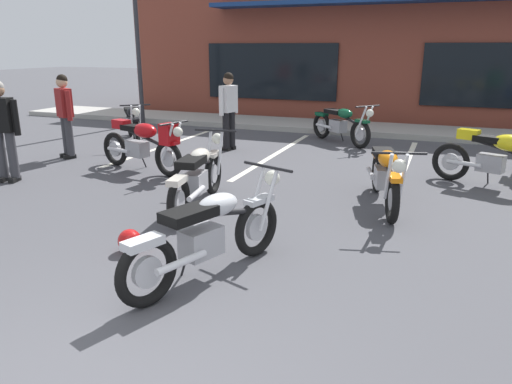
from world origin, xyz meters
TOP-DOWN VIEW (x-y plane):
  - ground_plane at (0.00, 3.72)m, footprint 80.00×80.00m
  - sidewalk_kerb at (0.00, 11.49)m, footprint 22.00×1.80m
  - brick_storefront_building at (0.00, 15.60)m, footprint 16.62×6.05m
  - painted_stall_lines at (-0.00, 7.89)m, footprint 8.12×4.80m
  - motorcycle_foreground_classic at (-0.04, 2.20)m, footprint 1.02×2.03m
  - motorcycle_red_sportbike at (1.25, 5.10)m, footprint 0.92×2.07m
  - motorcycle_black_cruiser at (-5.03, 8.00)m, footprint 1.57×1.72m
  - motorcycle_silver_naked at (2.89, 6.66)m, footprint 2.01×1.07m
  - motorcycle_green_cafe_racer at (-3.04, 5.55)m, footprint 2.07×0.86m
  - motorcycle_orange_scrambler at (-1.17, 4.07)m, footprint 0.76×2.10m
  - motorcycle_cream_vintage at (-0.32, 9.55)m, footprint 1.75×1.54m
  - person_in_shorts_foreground at (-5.17, 5.98)m, footprint 0.58×0.40m
  - person_by_back_row at (-2.43, 7.88)m, footprint 0.34×0.61m
  - person_near_building at (-4.82, 4.16)m, footprint 0.60×0.35m
  - helmet_on_pavement at (-1.15, 2.42)m, footprint 0.26×0.26m
  - parking_lot_lamp_post at (-6.37, 10.28)m, footprint 0.24×0.76m

SIDE VIEW (x-z plane):
  - ground_plane at x=0.00m, z-range 0.00..0.00m
  - painted_stall_lines at x=0.00m, z-range 0.00..0.01m
  - sidewalk_kerb at x=0.00m, z-range 0.00..0.14m
  - helmet_on_pavement at x=-1.15m, z-range 0.00..0.26m
  - motorcycle_foreground_classic at x=-0.04m, z-range -0.03..0.95m
  - motorcycle_red_sportbike at x=1.25m, z-range -0.03..0.95m
  - motorcycle_black_cruiser at x=-5.03m, z-range -0.03..0.95m
  - motorcycle_orange_scrambler at x=-1.17m, z-range -0.03..0.95m
  - motorcycle_cream_vintage at x=-0.32m, z-range -0.03..0.95m
  - motorcycle_silver_naked at x=2.89m, z-range 0.04..1.02m
  - motorcycle_green_cafe_racer at x=-3.04m, z-range 0.04..1.02m
  - person_in_shorts_foreground at x=-5.17m, z-range 0.11..1.79m
  - person_by_back_row at x=-2.43m, z-range 0.11..1.79m
  - person_near_building at x=-4.82m, z-range 0.11..1.79m
  - brick_storefront_building at x=0.00m, z-range 0.00..4.19m
  - parking_lot_lamp_post at x=-6.37m, z-range 0.73..5.72m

